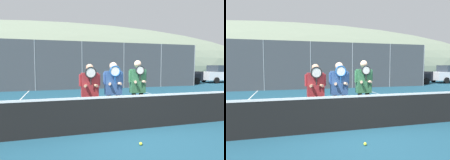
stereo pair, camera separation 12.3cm
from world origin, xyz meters
The scene contains 15 objects.
ground_plane centered at (0.00, 0.00, 0.00)m, with size 120.00×120.00×0.00m, color navy.
hill_distant centered at (0.00, 58.04, 0.00)m, with size 131.86×73.25×25.64m.
clubhouse_building centered at (-0.48, 16.11, 1.97)m, with size 18.44×5.50×3.90m.
fence_back centered at (0.00, 9.69, 1.74)m, with size 19.42×0.06×3.49m.
tennis_net centered at (0.00, 0.00, 0.48)m, with size 9.85×0.09×1.04m.
court_line_left_sideline centered at (-3.66, 3.00, 0.00)m, with size 0.05×16.00×0.01m, color white.
court_line_right_sideline centered at (3.66, 3.00, 0.00)m, with size 0.05×16.00×0.01m, color white.
player_leftmost centered at (-1.02, 0.62, 1.05)m, with size 0.61×0.34×1.76m.
player_center_left centered at (-0.32, 0.66, 1.10)m, with size 0.62×0.34×1.82m.
player_center_right centered at (0.45, 0.66, 1.11)m, with size 0.58×0.34×1.88m.
car_far_left centered at (-6.11, 11.87, 0.90)m, with size 4.58×2.08×1.77m.
car_left_of_center centered at (-0.71, 11.84, 0.86)m, with size 4.54×1.95×1.66m.
car_center centered at (4.45, 11.59, 0.93)m, with size 4.09×1.98×1.83m.
car_right_of_center centered at (9.43, 11.57, 0.96)m, with size 4.18×1.97×1.90m.
tennis_ball_on_court centered at (-0.21, -1.04, 0.03)m, with size 0.07×0.07×0.07m.
Camera 2 is at (-1.86, -4.93, 1.71)m, focal length 32.00 mm.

